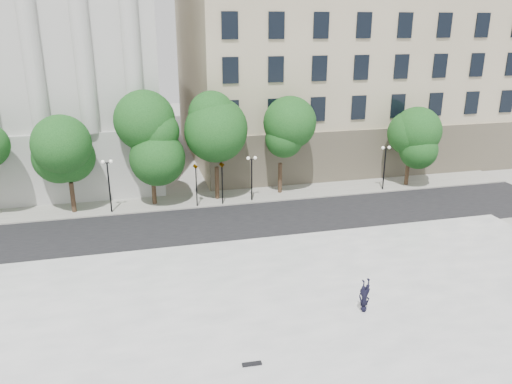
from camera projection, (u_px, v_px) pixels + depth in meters
plaza at (245, 342)px, 23.45m from camera, size 44.00×22.00×0.45m
street at (201, 227)px, 37.31m from camera, size 60.00×8.00×0.02m
far_sidewalk at (191, 200)px, 42.81m from camera, size 60.00×4.00×0.12m
building_east at (344, 54)px, 57.54m from camera, size 36.00×26.15×23.00m
traffic_light_west at (196, 164)px, 40.16m from camera, size 0.80×1.73×4.18m
traffic_light_east at (222, 162)px, 40.63m from camera, size 0.49×1.83×4.23m
person_lying at (364, 307)px, 25.51m from camera, size 0.97×1.90×0.49m
skateboard at (252, 364)px, 21.53m from camera, size 0.87×0.26×0.09m
street_trees at (162, 145)px, 40.46m from camera, size 44.19×4.54×7.61m
lamp_posts at (182, 174)px, 40.44m from camera, size 36.89×0.28×4.43m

